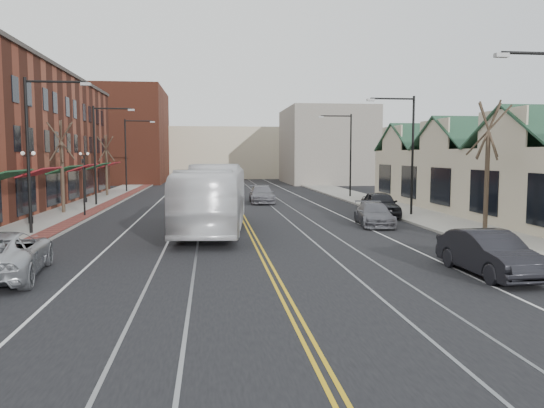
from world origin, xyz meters
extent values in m
plane|color=black|center=(0.00, 0.00, 0.00)|extent=(160.00, 160.00, 0.00)
cube|color=gray|center=(-12.00, 20.00, 0.07)|extent=(4.00, 120.00, 0.15)
cube|color=gray|center=(12.00, 20.00, 0.07)|extent=(4.00, 120.00, 0.15)
cube|color=beige|center=(18.00, 20.00, 2.30)|extent=(8.00, 36.00, 4.60)
cube|color=#602A1B|center=(-16.00, 70.00, 7.00)|extent=(14.00, 18.00, 14.00)
cube|color=beige|center=(0.00, 85.00, 4.50)|extent=(22.00, 14.00, 9.00)
cube|color=slate|center=(15.00, 65.00, 5.50)|extent=(12.00, 16.00, 11.00)
cylinder|color=black|center=(-11.50, 16.00, 4.15)|extent=(0.16, 0.16, 8.00)
cylinder|color=black|center=(-10.00, 16.00, 7.95)|extent=(3.00, 0.12, 0.12)
cube|color=#999999|center=(-8.50, 16.00, 7.85)|extent=(0.50, 0.25, 0.15)
cylinder|color=black|center=(-11.50, 32.00, 4.15)|extent=(0.16, 0.16, 8.00)
cylinder|color=black|center=(-10.00, 32.00, 7.95)|extent=(3.00, 0.12, 0.12)
cube|color=#999999|center=(-8.50, 32.00, 7.85)|extent=(0.50, 0.25, 0.15)
cylinder|color=black|center=(-11.50, 48.00, 4.15)|extent=(0.16, 0.16, 8.00)
cylinder|color=black|center=(-10.00, 48.00, 7.95)|extent=(3.00, 0.12, 0.12)
cube|color=#999999|center=(-8.50, 48.00, 7.85)|extent=(0.50, 0.25, 0.15)
cylinder|color=black|center=(10.00, 6.00, 7.95)|extent=(3.00, 0.12, 0.12)
cube|color=#999999|center=(8.50, 6.00, 7.85)|extent=(0.50, 0.25, 0.15)
cylinder|color=black|center=(11.50, 22.00, 4.15)|extent=(0.16, 0.16, 8.00)
cylinder|color=black|center=(10.00, 22.00, 7.95)|extent=(3.00, 0.12, 0.12)
cube|color=#999999|center=(8.50, 22.00, 7.85)|extent=(0.50, 0.25, 0.15)
cylinder|color=black|center=(11.50, 38.00, 4.15)|extent=(0.16, 0.16, 8.00)
cylinder|color=black|center=(10.00, 38.00, 7.95)|extent=(3.00, 0.12, 0.12)
cube|color=#999999|center=(8.50, 38.00, 7.85)|extent=(0.50, 0.25, 0.15)
cylinder|color=black|center=(-12.80, 20.00, 0.35)|extent=(0.28, 0.28, 0.40)
cylinder|color=black|center=(-12.80, 20.00, 2.15)|extent=(0.14, 0.14, 4.00)
cube|color=black|center=(-12.80, 20.00, 4.15)|extent=(0.60, 0.06, 0.06)
sphere|color=white|center=(-13.10, 20.00, 4.30)|extent=(0.24, 0.24, 0.24)
sphere|color=white|center=(-12.50, 20.00, 4.30)|extent=(0.24, 0.24, 0.24)
cylinder|color=black|center=(-12.80, 34.00, 0.35)|extent=(0.28, 0.28, 0.40)
cylinder|color=black|center=(-12.80, 34.00, 2.15)|extent=(0.14, 0.14, 4.00)
cube|color=black|center=(-12.80, 34.00, 4.15)|extent=(0.60, 0.06, 0.06)
sphere|color=white|center=(-13.10, 34.00, 4.30)|extent=(0.24, 0.24, 0.24)
sphere|color=white|center=(-12.50, 34.00, 4.30)|extent=(0.24, 0.24, 0.24)
cylinder|color=#382B21|center=(-12.50, 26.00, 2.60)|extent=(0.24, 0.24, 4.90)
cylinder|color=#382B21|center=(-12.50, 26.00, 5.15)|extent=(0.58, 1.37, 2.90)
cylinder|color=#382B21|center=(-12.50, 26.00, 5.15)|extent=(1.60, 0.66, 2.78)
cylinder|color=#382B21|center=(-12.50, 26.00, 5.15)|extent=(0.53, 1.23, 2.96)
cylinder|color=#382B21|center=(-12.50, 26.00, 5.15)|extent=(1.69, 1.03, 2.64)
cylinder|color=#382B21|center=(-12.50, 26.00, 5.15)|extent=(1.78, 1.29, 2.48)
cylinder|color=#382B21|center=(-12.50, 42.00, 2.42)|extent=(0.24, 0.24, 4.55)
cylinder|color=#382B21|center=(-12.50, 42.00, 4.80)|extent=(0.55, 1.28, 2.69)
cylinder|color=#382B21|center=(-12.50, 42.00, 4.80)|extent=(1.49, 0.62, 2.58)
cylinder|color=#382B21|center=(-12.50, 42.00, 4.80)|extent=(0.50, 1.15, 2.75)
cylinder|color=#382B21|center=(-12.50, 42.00, 4.80)|extent=(1.57, 0.97, 2.45)
cylinder|color=#382B21|center=(-12.50, 42.00, 4.80)|extent=(1.66, 1.20, 2.30)
cylinder|color=#382B21|center=(12.50, 14.00, 2.78)|extent=(0.24, 0.24, 5.25)
cylinder|color=#382B21|center=(12.50, 14.00, 5.50)|extent=(0.61, 1.46, 3.10)
cylinder|color=#382B21|center=(12.50, 14.00, 5.50)|extent=(1.70, 0.70, 2.97)
cylinder|color=#382B21|center=(12.50, 14.00, 5.50)|extent=(0.56, 1.31, 3.17)
cylinder|color=#382B21|center=(12.50, 14.00, 5.50)|extent=(1.80, 1.10, 2.82)
cylinder|color=#382B21|center=(12.50, 14.00, 5.50)|extent=(1.90, 1.37, 2.65)
cylinder|color=black|center=(-10.60, 24.00, 1.75)|extent=(0.12, 0.12, 3.20)
imported|color=black|center=(-10.60, 24.00, 3.50)|extent=(0.18, 0.15, 0.90)
imported|color=white|center=(-2.00, 16.66, 1.84)|extent=(4.23, 13.40, 3.67)
imported|color=#AFB1B6|center=(-9.30, 6.13, 0.81)|extent=(3.41, 6.12, 1.62)
imported|color=#B4B7BC|center=(8.16, 5.77, 0.73)|extent=(1.99, 4.40, 1.47)
imported|color=black|center=(7.50, 4.54, 0.78)|extent=(1.87, 4.83, 1.57)
imported|color=slate|center=(7.50, 17.62, 0.68)|extent=(2.48, 4.91, 1.37)
imported|color=black|center=(9.30, 22.03, 0.86)|extent=(2.46, 5.20, 1.72)
imported|color=#232329|center=(-1.13, 41.80, 0.64)|extent=(1.71, 4.01, 1.28)
imported|color=slate|center=(2.30, 33.26, 0.75)|extent=(2.23, 5.23, 1.50)
imported|color=#B4B5BB|center=(-4.28, 55.23, 0.64)|extent=(1.88, 3.88, 1.28)
camera|label=1|loc=(-2.16, -12.72, 4.22)|focal=35.00mm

